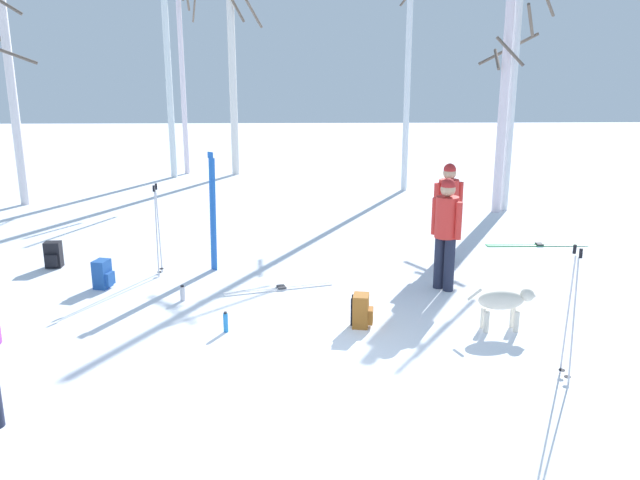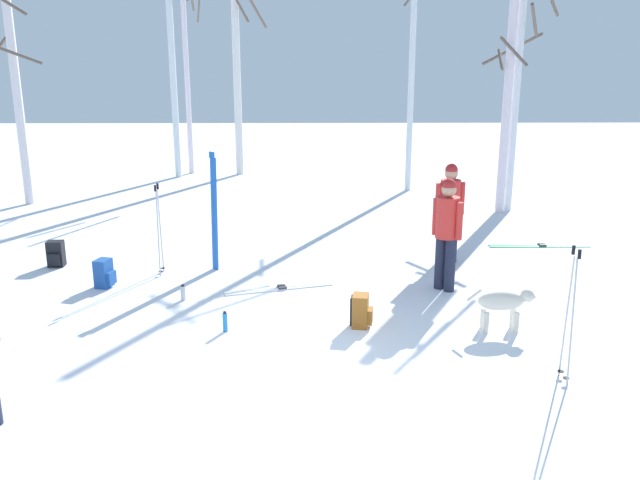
{
  "view_description": "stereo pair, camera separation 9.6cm",
  "coord_description": "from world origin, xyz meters",
  "px_view_note": "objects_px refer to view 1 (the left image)",
  "views": [
    {
      "loc": [
        0.11,
        -6.53,
        3.4
      ],
      "look_at": [
        0.31,
        2.2,
        1.0
      ],
      "focal_mm": 37.1,
      "sensor_mm": 36.0,
      "label": 1
    },
    {
      "loc": [
        0.21,
        -6.54,
        3.4
      ],
      "look_at": [
        0.31,
        2.2,
        1.0
      ],
      "focal_mm": 37.1,
      "sensor_mm": 36.0,
      "label": 2
    }
  ],
  "objects_px": {
    "ski_pair_lying_1": "(279,288)",
    "birch_tree_2": "(182,56)",
    "person_2": "(448,206)",
    "birch_tree_3": "(232,55)",
    "birch_tree_0": "(11,87)",
    "birch_tree_4": "(409,33)",
    "ski_poles_0": "(158,227)",
    "dog": "(504,302)",
    "backpack_1": "(362,311)",
    "person_0": "(446,227)",
    "backpack_2": "(53,255)",
    "birch_tree_1": "(167,41)",
    "water_bottle_1": "(183,293)",
    "birch_tree_6": "(514,78)",
    "water_bottle_0": "(226,322)",
    "ski_poles_1": "(571,310)",
    "backpack_0": "(103,274)",
    "ski_pair_planted_0": "(213,213)",
    "ski_pair_lying_0": "(537,245)"
  },
  "relations": [
    {
      "from": "person_0",
      "to": "birch_tree_4",
      "type": "xyz_separation_m",
      "value": [
        0.55,
        7.88,
        3.04
      ]
    },
    {
      "from": "water_bottle_0",
      "to": "birch_tree_1",
      "type": "relative_size",
      "value": 0.04
    },
    {
      "from": "birch_tree_4",
      "to": "birch_tree_6",
      "type": "xyz_separation_m",
      "value": [
        1.99,
        -2.47,
        -1.04
      ]
    },
    {
      "from": "person_0",
      "to": "ski_poles_0",
      "type": "xyz_separation_m",
      "value": [
        -4.47,
        0.81,
        -0.19
      ]
    },
    {
      "from": "ski_pair_lying_0",
      "to": "backpack_1",
      "type": "bearing_deg",
      "value": -133.68
    },
    {
      "from": "birch_tree_4",
      "to": "birch_tree_2",
      "type": "bearing_deg",
      "value": 155.76
    },
    {
      "from": "backpack_0",
      "to": "birch_tree_3",
      "type": "relative_size",
      "value": 0.07
    },
    {
      "from": "backpack_1",
      "to": "birch_tree_1",
      "type": "xyz_separation_m",
      "value": [
        -4.59,
        11.46,
        3.68
      ]
    },
    {
      "from": "person_2",
      "to": "water_bottle_0",
      "type": "xyz_separation_m",
      "value": [
        -3.46,
        -2.99,
        -0.85
      ]
    },
    {
      "from": "ski_pair_planted_0",
      "to": "ski_poles_1",
      "type": "xyz_separation_m",
      "value": [
        4.34,
        -4.0,
        -0.17
      ]
    },
    {
      "from": "dog",
      "to": "person_2",
      "type": "bearing_deg",
      "value": 92.43
    },
    {
      "from": "ski_poles_1",
      "to": "backpack_2",
      "type": "distance_m",
      "value": 8.26
    },
    {
      "from": "ski_poles_0",
      "to": "backpack_2",
      "type": "bearing_deg",
      "value": 166.88
    },
    {
      "from": "ski_pair_lying_1",
      "to": "water_bottle_1",
      "type": "relative_size",
      "value": 7.02
    },
    {
      "from": "ski_pair_planted_0",
      "to": "backpack_1",
      "type": "distance_m",
      "value": 3.41
    },
    {
      "from": "dog",
      "to": "ski_poles_0",
      "type": "distance_m",
      "value": 5.49
    },
    {
      "from": "ski_poles_0",
      "to": "birch_tree_2",
      "type": "xyz_separation_m",
      "value": [
        -1.22,
        9.88,
        2.69
      ]
    },
    {
      "from": "ski_pair_lying_1",
      "to": "birch_tree_2",
      "type": "xyz_separation_m",
      "value": [
        -3.18,
        10.64,
        3.48
      ]
    },
    {
      "from": "water_bottle_0",
      "to": "ski_pair_lying_1",
      "type": "bearing_deg",
      "value": 69.2
    },
    {
      "from": "birch_tree_0",
      "to": "birch_tree_4",
      "type": "xyz_separation_m",
      "value": [
        9.42,
        1.61,
        1.24
      ]
    },
    {
      "from": "person_2",
      "to": "backpack_2",
      "type": "bearing_deg",
      "value": -178.52
    },
    {
      "from": "birch_tree_1",
      "to": "birch_tree_3",
      "type": "height_order",
      "value": "birch_tree_1"
    },
    {
      "from": "person_2",
      "to": "birch_tree_3",
      "type": "bearing_deg",
      "value": 116.45
    },
    {
      "from": "ski_pair_lying_1",
      "to": "backpack_2",
      "type": "bearing_deg",
      "value": 162.66
    },
    {
      "from": "person_0",
      "to": "backpack_0",
      "type": "bearing_deg",
      "value": 177.96
    },
    {
      "from": "birch_tree_2",
      "to": "birch_tree_1",
      "type": "bearing_deg",
      "value": -111.93
    },
    {
      "from": "person_0",
      "to": "birch_tree_2",
      "type": "relative_size",
      "value": 0.25
    },
    {
      "from": "birch_tree_1",
      "to": "person_2",
      "type": "bearing_deg",
      "value": -53.89
    },
    {
      "from": "birch_tree_1",
      "to": "birch_tree_2",
      "type": "xyz_separation_m",
      "value": [
        0.26,
        0.66,
        -0.41
      ]
    },
    {
      "from": "person_0",
      "to": "birch_tree_3",
      "type": "relative_size",
      "value": 0.26
    },
    {
      "from": "water_bottle_1",
      "to": "birch_tree_2",
      "type": "bearing_deg",
      "value": 99.22
    },
    {
      "from": "person_0",
      "to": "ski_poles_1",
      "type": "relative_size",
      "value": 1.13
    },
    {
      "from": "birch_tree_2",
      "to": "birch_tree_4",
      "type": "distance_m",
      "value": 6.87
    },
    {
      "from": "birch_tree_1",
      "to": "birch_tree_2",
      "type": "height_order",
      "value": "birch_tree_1"
    },
    {
      "from": "backpack_2",
      "to": "birch_tree_1",
      "type": "distance_m",
      "value": 9.54
    },
    {
      "from": "birch_tree_2",
      "to": "birch_tree_6",
      "type": "height_order",
      "value": "birch_tree_2"
    },
    {
      "from": "ski_poles_0",
      "to": "birch_tree_3",
      "type": "xyz_separation_m",
      "value": [
        0.28,
        9.69,
        2.7
      ]
    },
    {
      "from": "water_bottle_0",
      "to": "birch_tree_2",
      "type": "bearing_deg",
      "value": 101.79
    },
    {
      "from": "backpack_0",
      "to": "birch_tree_4",
      "type": "relative_size",
      "value": 0.06
    },
    {
      "from": "birch_tree_3",
      "to": "backpack_2",
      "type": "bearing_deg",
      "value": -103.11
    },
    {
      "from": "birch_tree_3",
      "to": "birch_tree_6",
      "type": "distance_m",
      "value": 8.45
    },
    {
      "from": "birch_tree_1",
      "to": "birch_tree_0",
      "type": "bearing_deg",
      "value": -127.68
    },
    {
      "from": "birch_tree_6",
      "to": "person_0",
      "type": "bearing_deg",
      "value": -115.09
    },
    {
      "from": "ski_pair_lying_1",
      "to": "birch_tree_1",
      "type": "height_order",
      "value": "birch_tree_1"
    },
    {
      "from": "dog",
      "to": "backpack_1",
      "type": "relative_size",
      "value": 2.04
    },
    {
      "from": "ski_pair_lying_1",
      "to": "water_bottle_0",
      "type": "xyz_separation_m",
      "value": [
        -0.62,
        -1.63,
        0.12
      ]
    },
    {
      "from": "water_bottle_0",
      "to": "water_bottle_1",
      "type": "relative_size",
      "value": 1.17
    },
    {
      "from": "ski_poles_1",
      "to": "birch_tree_2",
      "type": "distance_m",
      "value": 15.34
    },
    {
      "from": "ski_poles_1",
      "to": "water_bottle_0",
      "type": "height_order",
      "value": "ski_poles_1"
    },
    {
      "from": "backpack_1",
      "to": "water_bottle_0",
      "type": "height_order",
      "value": "backpack_1"
    }
  ]
}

